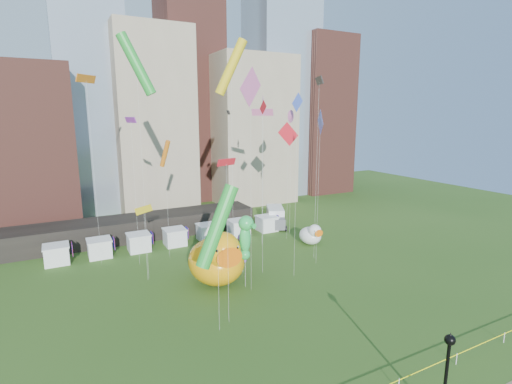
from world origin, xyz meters
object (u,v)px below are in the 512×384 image
big_duck (218,259)px  seahorse_purple (243,246)px  lamppost (447,369)px  box_truck (276,217)px  small_duck (311,235)px  seahorse_green (245,234)px

big_duck → seahorse_purple: (3.79, 1.53, 0.41)m
lamppost → box_truck: bearing=72.9°
small_duck → seahorse_green: size_ratio=0.52×
seahorse_green → seahorse_purple: seahorse_green is taller
seahorse_green → lamppost: size_ratio=1.32×
lamppost → small_duck: bearing=68.0°
box_truck → lamppost: bearing=-82.2°
lamppost → seahorse_green: bearing=95.5°
small_duck → seahorse_purple: bearing=-158.4°
seahorse_purple → small_duck: bearing=25.2°
big_duck → lamppost: bearing=-75.7°
big_duck → seahorse_green: size_ratio=1.07×
seahorse_green → lamppost: (2.15, -22.29, -2.28)m
seahorse_purple → box_truck: (13.36, 15.20, -1.81)m
small_duck → box_truck: small_duck is taller
small_duck → box_truck: bearing=90.3°
lamppost → box_truck: (12.62, 41.02, -2.14)m
small_duck → box_truck: 10.63m
small_duck → lamppost: size_ratio=0.69×
small_duck → seahorse_purple: seahorse_purple is taller
seahorse_green → big_duck: bearing=121.9°
big_duck → small_duck: size_ratio=2.05×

